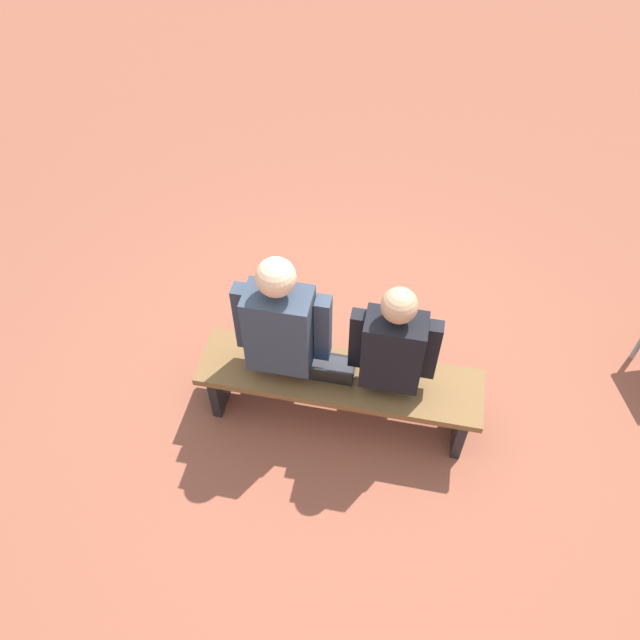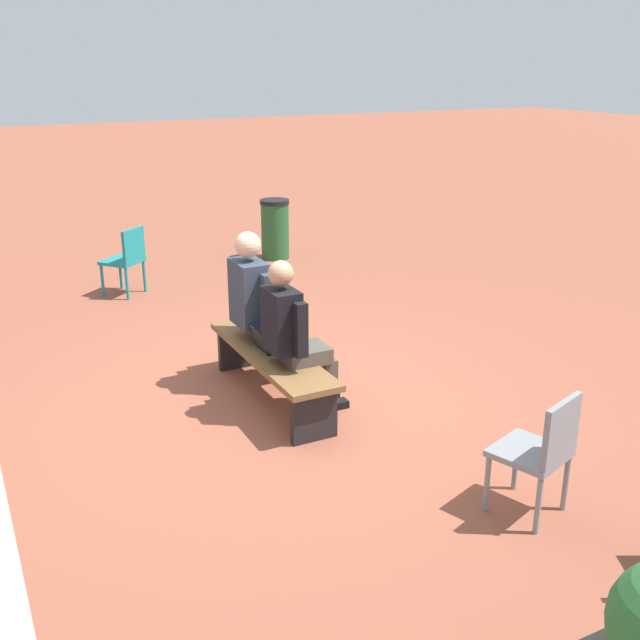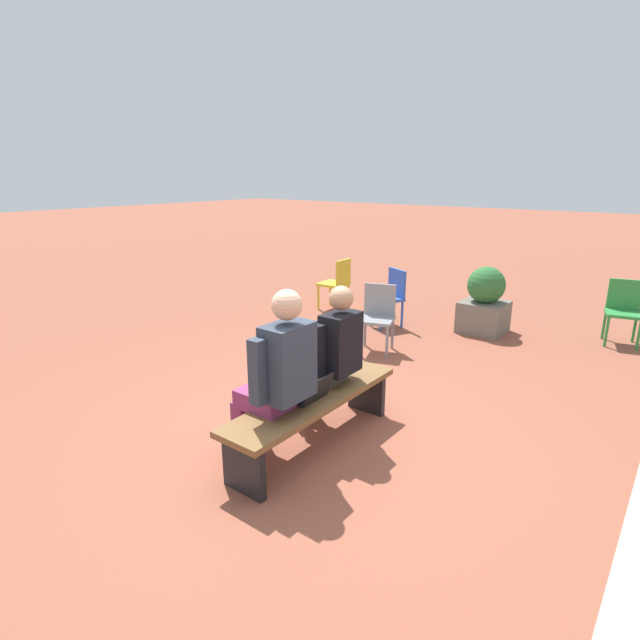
{
  "view_description": "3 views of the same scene",
  "coord_description": "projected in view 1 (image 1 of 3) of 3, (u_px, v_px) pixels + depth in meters",
  "views": [
    {
      "loc": [
        -0.29,
        2.31,
        3.64
      ],
      "look_at": [
        0.15,
        0.09,
        1.03
      ],
      "focal_mm": 35.0,
      "sensor_mm": 36.0,
      "label": 1
    },
    {
      "loc": [
        -5.34,
        2.31,
        2.78
      ],
      "look_at": [
        -0.27,
        -0.28,
        0.77
      ],
      "focal_mm": 42.0,
      "sensor_mm": 36.0,
      "label": 2
    },
    {
      "loc": [
        2.94,
        2.31,
        2.18
      ],
      "look_at": [
        -0.15,
        -0.06,
        1.03
      ],
      "focal_mm": 28.0,
      "sensor_mm": 36.0,
      "label": 3
    }
  ],
  "objects": [
    {
      "name": "person_adult",
      "position": [
        285.0,
        328.0,
        3.8
      ],
      "size": [
        0.58,
        0.73,
        1.4
      ],
      "color": "#7F2D5B",
      "rests_on": "ground"
    },
    {
      "name": "ground_plane",
      "position": [
        344.0,
        412.0,
        4.27
      ],
      "size": [
        60.0,
        60.0,
        0.0
      ],
      "primitive_type": "plane",
      "color": "brown"
    },
    {
      "name": "bench",
      "position": [
        339.0,
        384.0,
        4.0
      ],
      "size": [
        1.8,
        0.44,
        0.45
      ],
      "color": "brown",
      "rests_on": "ground"
    },
    {
      "name": "person_student",
      "position": [
        393.0,
        350.0,
        3.73
      ],
      "size": [
        0.52,
        0.66,
        1.31
      ],
      "color": "#4C473D",
      "rests_on": "ground"
    },
    {
      "name": "laptop",
      "position": [
        329.0,
        370.0,
        3.89
      ],
      "size": [
        0.32,
        0.29,
        0.21
      ],
      "color": "black",
      "rests_on": "bench"
    }
  ]
}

